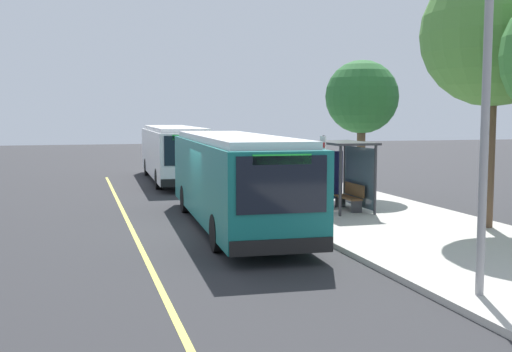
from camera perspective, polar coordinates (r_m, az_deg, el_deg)
The scene contains 12 objects.
ground_plane at distance 20.00m, azimuth -4.61°, elevation -4.85°, with size 120.00×120.00×0.00m, color #2B2B2D.
sidewalk_curb at distance 21.93m, azimuth 11.00°, elevation -3.81°, with size 44.00×6.40×0.15m, color #B7B2A8.
lane_stripe_center at distance 19.70m, azimuth -10.92°, elevation -5.08°, with size 36.00×0.14×0.01m, color #E0D64C.
transit_bus_main at distance 20.21m, azimuth -1.96°, elevation -0.09°, with size 11.55×3.07×2.95m.
transit_bus_second at distance 34.67m, azimuth -7.43°, elevation 2.21°, with size 12.01×2.95×2.95m.
bus_shelter at distance 23.34m, azimuth 8.00°, elevation 1.35°, with size 2.90×1.60×2.48m.
waiting_bench at distance 23.31m, azimuth 8.45°, elevation -1.84°, with size 1.60×0.48×0.95m.
route_sign_post at distance 20.10m, azimuth 6.04°, elevation 0.82°, with size 0.44×0.08×2.80m.
pedestrian_commuter at distance 23.81m, azimuth 5.74°, elevation -0.48°, with size 0.24×0.40×1.69m.
street_tree_near_shelter at distance 20.68m, azimuth 20.51°, elevation 11.75°, with size 4.30×4.30×7.99m.
street_tree_upstreet at distance 27.36m, azimuth 9.48°, elevation 6.95°, with size 3.09×3.09×5.74m.
utility_pole at distance 12.67m, azimuth 19.86°, elevation 4.09°, with size 0.16×0.16×6.40m, color gray.
Camera 1 is at (19.30, -3.79, 3.59)m, focal length 44.56 mm.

